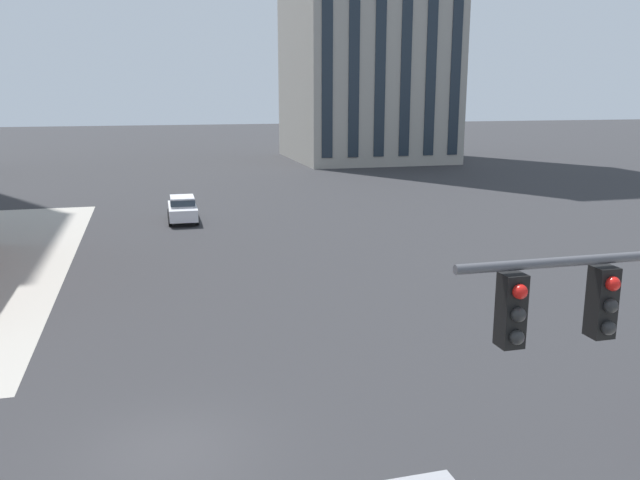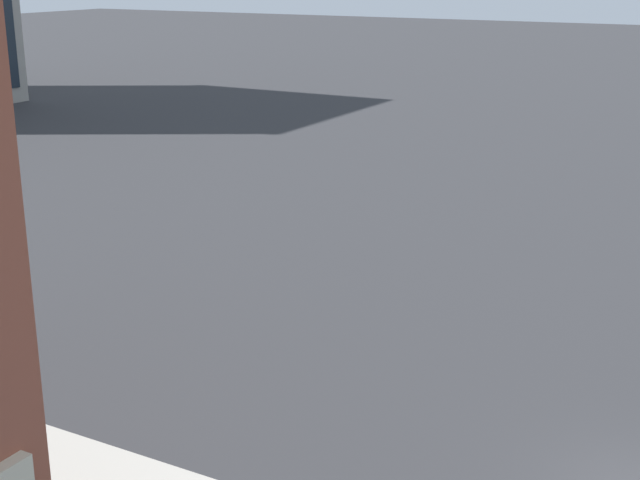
% 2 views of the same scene
% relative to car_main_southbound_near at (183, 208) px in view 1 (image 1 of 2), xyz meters
% --- Properties ---
extents(ground_plane, '(320.00, 320.00, 0.00)m').
position_rel_car_main_southbound_near_xyz_m(ground_plane, '(-1.95, -28.46, -0.92)').
color(ground_plane, '#2D2D30').
extents(car_main_southbound_near, '(1.94, 4.43, 1.68)m').
position_rel_car_main_southbound_near_xyz_m(car_main_southbound_near, '(0.00, 0.00, 0.00)').
color(car_main_southbound_near, silver).
rests_on(car_main_southbound_near, ground).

